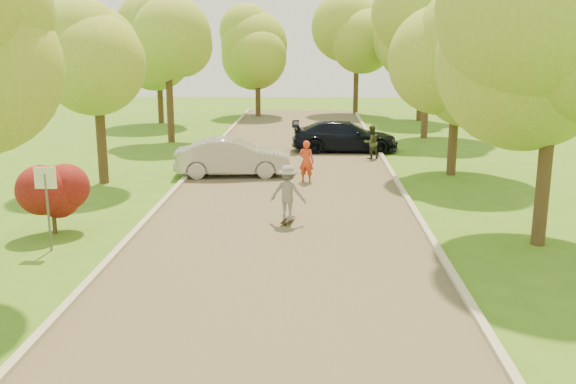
# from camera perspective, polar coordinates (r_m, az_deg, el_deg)

# --- Properties ---
(ground) EXTENTS (100.00, 100.00, 0.00)m
(ground) POSITION_cam_1_polar(r_m,az_deg,el_deg) (12.53, -1.88, -11.36)
(ground) COLOR #3C6C19
(ground) RESTS_ON ground
(road) EXTENTS (8.00, 60.00, 0.01)m
(road) POSITION_cam_1_polar(r_m,az_deg,el_deg) (20.06, -0.29, -1.78)
(road) COLOR #4C4438
(road) RESTS_ON ground
(curb_left) EXTENTS (0.18, 60.00, 0.12)m
(curb_left) POSITION_cam_1_polar(r_m,az_deg,el_deg) (20.62, -11.61, -1.49)
(curb_left) COLOR #B2AD9E
(curb_left) RESTS_ON ground
(curb_right) EXTENTS (0.18, 60.00, 0.12)m
(curb_right) POSITION_cam_1_polar(r_m,az_deg,el_deg) (20.29, 11.22, -1.71)
(curb_right) COLOR #B2AD9E
(curb_right) RESTS_ON ground
(street_sign) EXTENTS (0.55, 0.06, 2.17)m
(street_sign) POSITION_cam_1_polar(r_m,az_deg,el_deg) (17.12, -20.69, 0.08)
(street_sign) COLOR #59595E
(street_sign) RESTS_ON ground
(red_shrub) EXTENTS (1.70, 1.70, 1.95)m
(red_shrub) POSITION_cam_1_polar(r_m,az_deg,el_deg) (18.76, -20.24, -0.24)
(red_shrub) COLOR #382619
(red_shrub) RESTS_ON ground
(tree_l_midb) EXTENTS (4.30, 4.20, 6.62)m
(tree_l_midb) POSITION_cam_1_polar(r_m,az_deg,el_deg) (24.58, -16.28, 11.29)
(tree_l_midb) COLOR #382619
(tree_l_midb) RESTS_ON ground
(tree_l_far) EXTENTS (4.92, 4.80, 7.79)m
(tree_l_far) POSITION_cam_1_polar(r_m,az_deg,el_deg) (34.13, -10.34, 13.50)
(tree_l_far) COLOR #382619
(tree_l_far) RESTS_ON ground
(tree_r_mida) EXTENTS (5.13, 5.00, 7.95)m
(tree_r_mida) POSITION_cam_1_polar(r_m,az_deg,el_deg) (17.49, 23.56, 13.25)
(tree_r_mida) COLOR #382619
(tree_r_mida) RESTS_ON ground
(tree_r_midb) EXTENTS (4.51, 4.40, 7.01)m
(tree_r_midb) POSITION_cam_1_polar(r_m,az_deg,el_deg) (26.00, 15.32, 12.08)
(tree_r_midb) COLOR #382619
(tree_r_midb) RESTS_ON ground
(tree_r_far) EXTENTS (5.33, 5.20, 8.34)m
(tree_r_far) POSITION_cam_1_polar(r_m,az_deg,el_deg) (35.93, 12.81, 13.95)
(tree_r_far) COLOR #382619
(tree_r_far) RESTS_ON ground
(tree_bg_a) EXTENTS (5.12, 5.00, 7.72)m
(tree_bg_a) POSITION_cam_1_polar(r_m,az_deg,el_deg) (42.46, -11.22, 13.17)
(tree_bg_a) COLOR #382619
(tree_bg_a) RESTS_ON ground
(tree_bg_b) EXTENTS (5.12, 5.00, 7.95)m
(tree_bg_b) POSITION_cam_1_polar(r_m,az_deg,el_deg) (43.98, 12.17, 13.42)
(tree_bg_b) COLOR #382619
(tree_bg_b) RESTS_ON ground
(tree_bg_c) EXTENTS (4.92, 4.80, 7.33)m
(tree_bg_c) POSITION_cam_1_polar(r_m,az_deg,el_deg) (45.50, -2.46, 13.03)
(tree_bg_c) COLOR #382619
(tree_bg_c) RESTS_ON ground
(tree_bg_d) EXTENTS (5.12, 5.00, 7.72)m
(tree_bg_d) POSITION_cam_1_polar(r_m,az_deg,el_deg) (47.47, 6.43, 13.32)
(tree_bg_d) COLOR #382619
(tree_bg_d) RESTS_ON ground
(silver_sedan) EXTENTS (4.62, 1.97, 1.48)m
(silver_sedan) POSITION_cam_1_polar(r_m,az_deg,el_deg) (25.41, -4.96, 3.08)
(silver_sedan) COLOR #9D9DA2
(silver_sedan) RESTS_ON ground
(dark_sedan) EXTENTS (5.13, 2.14, 1.48)m
(dark_sedan) POSITION_cam_1_polar(r_m,az_deg,el_deg) (31.15, 5.07, 4.97)
(dark_sedan) COLOR black
(dark_sedan) RESTS_ON ground
(longboard) EXTENTS (0.42, 0.87, 0.10)m
(longboard) POSITION_cam_1_polar(r_m,az_deg,el_deg) (18.84, -0.01, -2.52)
(longboard) COLOR black
(longboard) RESTS_ON ground
(skateboarder) EXTENTS (1.16, 0.83, 1.63)m
(skateboarder) POSITION_cam_1_polar(r_m,az_deg,el_deg) (18.63, -0.01, -0.06)
(skateboarder) COLOR slate
(skateboarder) RESTS_ON longboard
(person_striped) EXTENTS (0.67, 0.54, 1.59)m
(person_striped) POSITION_cam_1_polar(r_m,az_deg,el_deg) (24.19, 1.64, 2.74)
(person_striped) COLOR red
(person_striped) RESTS_ON ground
(person_olive) EXTENTS (0.93, 0.87, 1.52)m
(person_olive) POSITION_cam_1_polar(r_m,az_deg,el_deg) (29.25, 7.40, 4.41)
(person_olive) COLOR #303620
(person_olive) RESTS_ON ground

